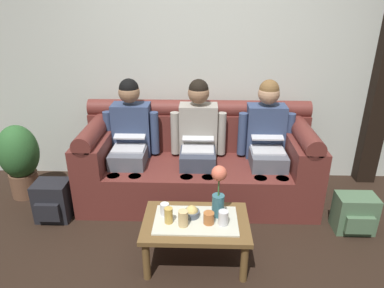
# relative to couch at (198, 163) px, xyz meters

# --- Properties ---
(ground_plane) EXTENTS (14.00, 14.00, 0.00)m
(ground_plane) POSITION_rel_couch_xyz_m (0.00, -1.17, -0.37)
(ground_plane) COLOR black
(back_wall_patterned) EXTENTS (6.00, 0.12, 2.90)m
(back_wall_patterned) POSITION_rel_couch_xyz_m (0.00, 0.53, 1.08)
(back_wall_patterned) COLOR silver
(back_wall_patterned) RESTS_ON ground_plane
(couch) EXTENTS (2.30, 0.88, 0.96)m
(couch) POSITION_rel_couch_xyz_m (0.00, 0.00, 0.00)
(couch) COLOR maroon
(couch) RESTS_ON ground_plane
(person_left) EXTENTS (0.56, 0.67, 1.22)m
(person_left) POSITION_rel_couch_xyz_m (-0.68, -0.00, 0.29)
(person_left) COLOR #595B66
(person_left) RESTS_ON ground_plane
(person_middle) EXTENTS (0.56, 0.67, 1.22)m
(person_middle) POSITION_rel_couch_xyz_m (0.00, -0.00, 0.29)
(person_middle) COLOR #383D4C
(person_middle) RESTS_ON ground_plane
(person_right) EXTENTS (0.56, 0.67, 1.22)m
(person_right) POSITION_rel_couch_xyz_m (0.68, -0.00, 0.29)
(person_right) COLOR #595B66
(person_right) RESTS_ON ground_plane
(coffee_table) EXTENTS (0.82, 0.54, 0.38)m
(coffee_table) POSITION_rel_couch_xyz_m (0.00, -0.99, -0.05)
(coffee_table) COLOR brown
(coffee_table) RESTS_ON ground_plane
(flower_vase) EXTENTS (0.12, 0.12, 0.43)m
(flower_vase) POSITION_rel_couch_xyz_m (0.17, -0.93, 0.24)
(flower_vase) COLOR #336672
(flower_vase) RESTS_ON coffee_table
(snack_bowl) EXTENTS (0.12, 0.12, 0.10)m
(snack_bowl) POSITION_rel_couch_xyz_m (-0.03, -0.95, 0.04)
(snack_bowl) COLOR #4C5666
(snack_bowl) RESTS_ON coffee_table
(cup_near_left) EXTENTS (0.07, 0.07, 0.10)m
(cup_near_left) POSITION_rel_couch_xyz_m (-0.24, -0.93, 0.06)
(cup_near_left) COLOR silver
(cup_near_left) RESTS_ON coffee_table
(cup_near_right) EXTENTS (0.07, 0.07, 0.13)m
(cup_near_right) POSITION_rel_couch_xyz_m (-0.09, -1.07, 0.07)
(cup_near_right) COLOR #DBB77A
(cup_near_right) RESTS_ON coffee_table
(cup_far_center) EXTENTS (0.08, 0.08, 0.11)m
(cup_far_center) POSITION_rel_couch_xyz_m (0.21, -1.04, 0.06)
(cup_far_center) COLOR silver
(cup_far_center) RESTS_ON coffee_table
(cup_far_left) EXTENTS (0.06, 0.06, 0.13)m
(cup_far_left) POSITION_rel_couch_xyz_m (-0.20, -1.03, 0.07)
(cup_far_left) COLOR gold
(cup_far_left) RESTS_ON coffee_table
(cup_far_right) EXTENTS (0.08, 0.08, 0.09)m
(cup_far_right) POSITION_rel_couch_xyz_m (0.10, -1.03, 0.05)
(cup_far_right) COLOR #B26633
(cup_far_right) RESTS_ON coffee_table
(backpack_left) EXTENTS (0.31, 0.29, 0.38)m
(backpack_left) POSITION_rel_couch_xyz_m (-1.35, -0.48, -0.18)
(backpack_left) COLOR black
(backpack_left) RESTS_ON ground_plane
(backpack_right) EXTENTS (0.34, 0.26, 0.35)m
(backpack_right) POSITION_rel_couch_xyz_m (1.41, -0.57, -0.20)
(backpack_right) COLOR #4C6B4C
(backpack_right) RESTS_ON ground_plane
(potted_plant) EXTENTS (0.40, 0.40, 0.78)m
(potted_plant) POSITION_rel_couch_xyz_m (-1.82, -0.06, 0.06)
(potted_plant) COLOR brown
(potted_plant) RESTS_ON ground_plane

